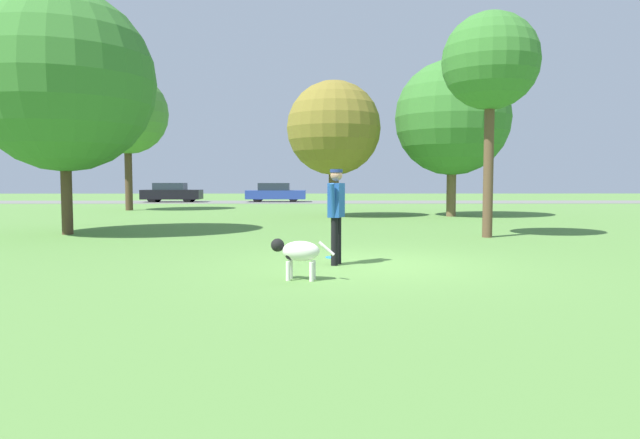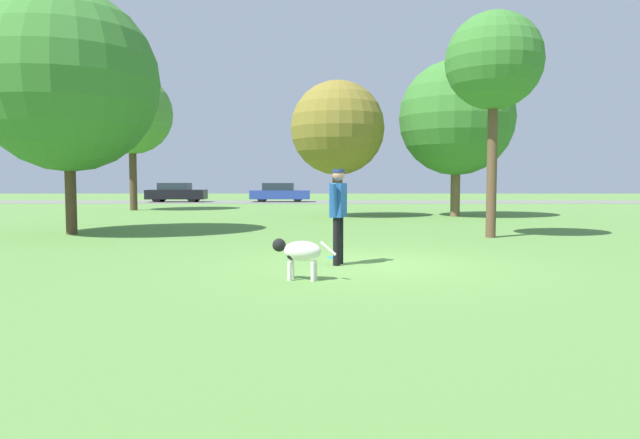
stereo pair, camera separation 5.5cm
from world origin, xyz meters
name	(u,v)px [view 1 (the left image)]	position (x,y,z in m)	size (l,w,h in m)	color
ground_plane	(365,265)	(0.00, 0.00, 0.00)	(120.00, 120.00, 0.00)	#56843D
far_road_strip	(328,202)	(0.00, 31.47, 0.01)	(120.00, 6.00, 0.01)	slate
person	(336,208)	(-0.53, 0.01, 1.06)	(0.34, 0.68, 1.78)	black
dog	(298,252)	(-1.20, -1.63, 0.44)	(1.03, 0.41, 0.65)	silver
frisbee	(332,257)	(-0.58, 0.96, 0.01)	(0.27, 0.27, 0.02)	#268CE5
tree_mid_center	(334,128)	(-0.11, 14.23, 3.82)	(4.05, 4.05, 5.87)	brown
tree_near_left	(63,81)	(-8.15, 6.10, 4.41)	(5.19, 5.19, 7.01)	#4C3826
tree_far_left	(127,114)	(-10.80, 19.78, 5.08)	(4.24, 4.24, 7.22)	#4C3826
tree_near_right	(490,63)	(3.84, 5.13, 4.76)	(2.63, 2.63, 6.12)	brown
tree_far_right	(452,118)	(5.07, 14.47, 4.30)	(5.00, 5.00, 6.81)	brown
parked_car_black	(172,193)	(-11.47, 31.45, 0.70)	(4.27, 1.85, 1.42)	black
parked_car_blue	(275,193)	(-3.86, 31.70, 0.69)	(4.40, 1.75, 1.41)	#284293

